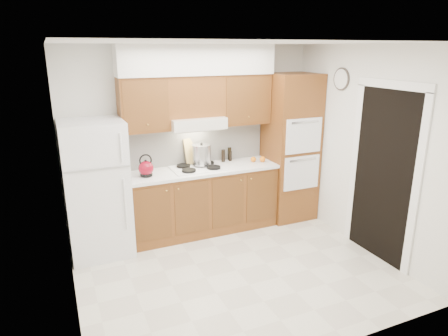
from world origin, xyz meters
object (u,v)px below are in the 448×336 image
kettle (146,168)px  stock_pot (202,155)px  oven_cabinet (290,148)px  fridge (97,189)px

kettle → stock_pot: 0.84m
kettle → stock_pot: size_ratio=0.72×
kettle → oven_cabinet: bearing=10.1°
oven_cabinet → stock_pot: (-1.38, 0.12, 0.01)m
kettle → stock_pot: stock_pot is taller
oven_cabinet → kettle: oven_cabinet is taller
fridge → stock_pot: fridge is taller
oven_cabinet → fridge: bearing=-179.3°
oven_cabinet → kettle: bearing=-179.3°
fridge → kettle: size_ratio=8.74×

